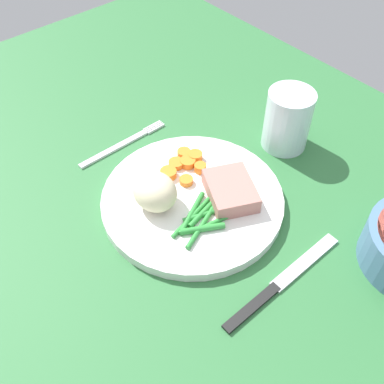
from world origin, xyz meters
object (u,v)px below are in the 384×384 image
(dinner_plate, at_px, (192,200))
(water_glass, at_px, (287,123))
(meat_portion, at_px, (230,191))
(fork, at_px, (123,144))
(knife, at_px, (280,283))

(dinner_plate, relative_size, water_glass, 2.66)
(meat_portion, relative_size, fork, 0.49)
(fork, bearing_deg, water_glass, 47.07)
(dinner_plate, relative_size, fork, 1.59)
(knife, bearing_deg, water_glass, 127.68)
(dinner_plate, distance_m, knife, 0.18)
(dinner_plate, distance_m, water_glass, 0.20)
(fork, xyz_separation_m, knife, (0.35, -0.00, -0.00))
(fork, bearing_deg, knife, -2.93)
(meat_portion, bearing_deg, dinner_plate, -130.60)
(fork, xyz_separation_m, water_glass, (0.17, 0.20, 0.04))
(dinner_plate, height_order, fork, dinner_plate)
(meat_portion, height_order, water_glass, water_glass)
(meat_portion, xyz_separation_m, water_glass, (-0.04, 0.16, 0.01))
(meat_portion, relative_size, knife, 0.39)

